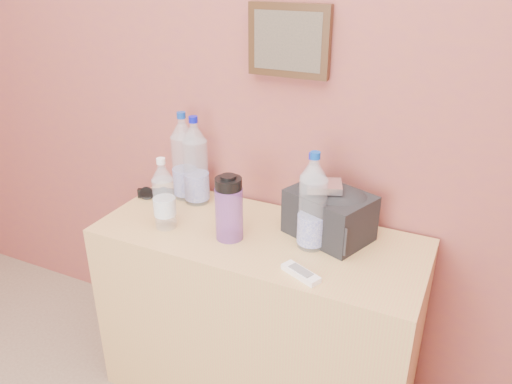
# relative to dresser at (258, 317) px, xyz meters

# --- Properties ---
(picture_frame) EXTENTS (0.30, 0.03, 0.25)m
(picture_frame) POSITION_rel_dresser_xyz_m (0.00, 0.25, 1.02)
(picture_frame) COLOR #382311
(picture_frame) RESTS_ON room_shell
(dresser) EXTENTS (1.20, 0.50, 0.75)m
(dresser) POSITION_rel_dresser_xyz_m (0.00, 0.00, 0.00)
(dresser) COLOR #AD8053
(dresser) RESTS_ON ground
(pet_large_a) EXTENTS (0.10, 0.10, 0.37)m
(pet_large_a) POSITION_rel_dresser_xyz_m (-0.41, 0.16, 0.54)
(pet_large_a) COLOR silver
(pet_large_a) RESTS_ON dresser
(pet_large_b) EXTENTS (0.10, 0.10, 0.36)m
(pet_large_b) POSITION_rel_dresser_xyz_m (-0.34, 0.14, 0.54)
(pet_large_b) COLOR #A6C1D4
(pet_large_b) RESTS_ON dresser
(pet_large_c) EXTENTS (0.09, 0.09, 0.32)m
(pet_large_c) POSITION_rel_dresser_xyz_m (0.17, 0.08, 0.51)
(pet_large_c) COLOR silver
(pet_large_c) RESTS_ON dresser
(pet_large_d) EXTENTS (0.09, 0.09, 0.35)m
(pet_large_d) POSITION_rel_dresser_xyz_m (0.20, 0.01, 0.53)
(pet_large_d) COLOR silver
(pet_large_d) RESTS_ON dresser
(pet_small) EXTENTS (0.08, 0.08, 0.27)m
(pet_small) POSITION_rel_dresser_xyz_m (-0.34, -0.09, 0.50)
(pet_small) COLOR silver
(pet_small) RESTS_ON dresser
(nalgene_bottle) EXTENTS (0.10, 0.10, 0.24)m
(nalgene_bottle) POSITION_rel_dresser_xyz_m (-0.08, -0.06, 0.49)
(nalgene_bottle) COLOR purple
(nalgene_bottle) RESTS_ON dresser
(sunglasses) EXTENTS (0.16, 0.11, 0.04)m
(sunglasses) POSITION_rel_dresser_xyz_m (-0.52, 0.10, 0.39)
(sunglasses) COLOR black
(sunglasses) RESTS_ON dresser
(ac_remote) EXTENTS (0.14, 0.10, 0.02)m
(ac_remote) POSITION_rel_dresser_xyz_m (0.23, -0.18, 0.38)
(ac_remote) COLOR white
(ac_remote) RESTS_ON dresser
(toiletry_bag) EXTENTS (0.34, 0.29, 0.19)m
(toiletry_bag) POSITION_rel_dresser_xyz_m (0.23, 0.10, 0.47)
(toiletry_bag) COLOR black
(toiletry_bag) RESTS_ON dresser
(foil_packet) EXTENTS (0.14, 0.13, 0.02)m
(foil_packet) POSITION_rel_dresser_xyz_m (0.21, 0.08, 0.58)
(foil_packet) COLOR silver
(foil_packet) RESTS_ON toiletry_bag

